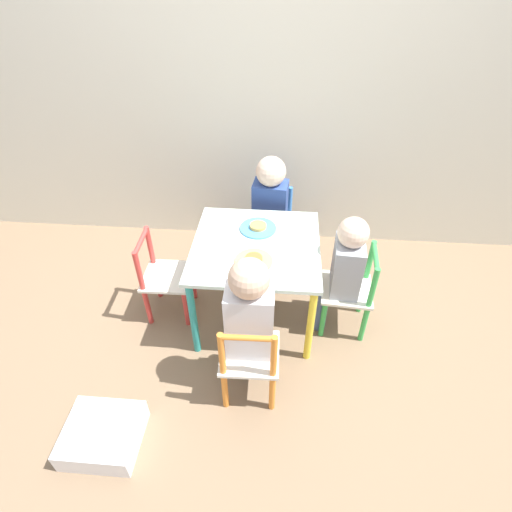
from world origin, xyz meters
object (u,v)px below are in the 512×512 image
(child_front, at_px, (250,316))
(plate_front, at_px, (254,260))
(child_right, at_px, (343,266))
(storage_bin, at_px, (103,435))
(chair_red, at_px, (164,278))
(kids_table, at_px, (256,255))
(plate_back, at_px, (258,228))
(chair_blue, at_px, (270,228))
(chair_orange, at_px, (250,359))
(chair_green, at_px, (351,291))
(child_back, at_px, (270,205))

(child_front, xyz_separation_m, plate_front, (-0.01, 0.31, 0.05))
(child_right, bearing_deg, storage_bin, -49.14)
(storage_bin, bearing_deg, child_front, 30.68)
(chair_red, bearing_deg, kids_table, -90.00)
(kids_table, distance_m, chair_red, 0.54)
(chair_red, distance_m, storage_bin, 0.82)
(child_right, bearing_deg, kids_table, -90.00)
(child_front, relative_size, plate_back, 4.03)
(chair_red, bearing_deg, chair_blue, -48.60)
(chair_red, bearing_deg, plate_front, -105.00)
(chair_orange, relative_size, chair_blue, 1.00)
(chair_orange, distance_m, chair_blue, 1.01)
(chair_green, relative_size, chair_red, 1.00)
(child_front, relative_size, plate_front, 4.25)
(chair_green, bearing_deg, plate_front, -74.84)
(kids_table, relative_size, child_back, 0.85)
(kids_table, xyz_separation_m, chair_green, (0.50, -0.04, -0.18))
(child_right, distance_m, storage_bin, 1.33)
(chair_green, xyz_separation_m, storage_bin, (-1.09, -0.77, -0.19))
(child_right, bearing_deg, chair_blue, -139.78)
(kids_table, xyz_separation_m, child_back, (0.05, 0.44, 0.02))
(chair_blue, bearing_deg, chair_green, -44.09)
(child_back, height_order, storage_bin, child_back)
(chair_blue, relative_size, plate_back, 2.63)
(child_front, relative_size, child_right, 1.11)
(plate_back, bearing_deg, chair_orange, -88.95)
(chair_green, xyz_separation_m, plate_front, (-0.50, -0.10, 0.26))
(chair_blue, relative_size, chair_green, 1.00)
(storage_bin, bearing_deg, child_right, 36.75)
(chair_orange, relative_size, child_front, 0.65)
(chair_blue, relative_size, plate_front, 2.78)
(chair_blue, xyz_separation_m, child_back, (-0.01, -0.06, 0.21))
(child_front, relative_size, child_back, 1.03)
(chair_orange, relative_size, storage_bin, 1.63)
(plate_front, xyz_separation_m, storage_bin, (-0.59, -0.67, -0.45))
(chair_blue, height_order, child_front, child_front)
(chair_green, xyz_separation_m, child_right, (-0.06, 0.00, 0.17))
(chair_orange, height_order, chair_green, same)
(chair_orange, xyz_separation_m, child_back, (0.03, 0.95, 0.21))
(storage_bin, bearing_deg, child_back, 62.97)
(chair_blue, height_order, plate_front, plate_front)
(kids_table, xyz_separation_m, chair_red, (-0.50, -0.01, -0.18))
(chair_blue, relative_size, child_front, 0.65)
(chair_blue, xyz_separation_m, child_front, (-0.04, -0.95, 0.21))
(chair_red, distance_m, child_back, 0.74)
(chair_green, height_order, child_right, child_right)
(child_back, bearing_deg, chair_orange, -86.15)
(chair_blue, height_order, plate_back, plate_back)
(chair_orange, relative_size, child_right, 0.72)
(kids_table, distance_m, storage_bin, 1.06)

